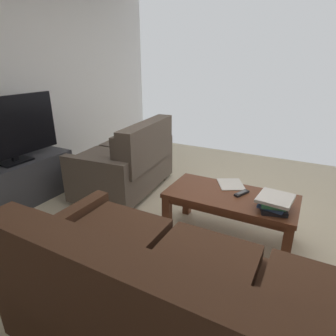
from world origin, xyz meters
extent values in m
cube|color=beige|center=(0.00, 0.00, 0.00)|extent=(5.20, 4.98, 0.01)
cube|color=silver|center=(2.60, 0.00, 1.38)|extent=(0.12, 4.98, 2.76)
cylinder|color=black|center=(0.68, 0.84, 0.03)|extent=(0.05, 0.05, 0.06)
cube|color=#472B1C|center=(-0.11, 1.22, 0.26)|extent=(1.76, 0.89, 0.39)
cube|color=#472B1C|center=(-0.69, 1.21, 0.50)|extent=(0.55, 0.77, 0.10)
cube|color=#472B1C|center=(-0.11, 1.20, 0.50)|extent=(0.55, 0.77, 0.10)
cube|color=#472B1C|center=(0.47, 1.19, 0.50)|extent=(0.55, 0.77, 0.10)
cube|color=#472B1C|center=(-0.10, 1.59, 0.63)|extent=(1.75, 0.20, 0.46)
cube|color=#472B1C|center=(-0.10, 1.48, 0.63)|extent=(0.53, 0.13, 0.33)
cube|color=#472B1C|center=(0.48, 1.47, 0.63)|extent=(0.53, 0.13, 0.33)
cube|color=#472B1C|center=(0.82, 1.21, 0.33)|extent=(0.11, 0.87, 0.55)
cylinder|color=black|center=(1.82, -0.76, 0.03)|extent=(0.05, 0.05, 0.06)
cylinder|color=black|center=(1.75, 0.12, 0.03)|extent=(0.05, 0.05, 0.06)
cylinder|color=black|center=(1.17, -0.82, 0.03)|extent=(0.05, 0.05, 0.06)
cylinder|color=black|center=(1.09, 0.06, 0.03)|extent=(0.05, 0.05, 0.06)
cube|color=brown|center=(1.46, -0.35, 0.25)|extent=(0.87, 1.11, 0.38)
cube|color=brown|center=(1.50, -0.61, 0.49)|extent=(0.72, 0.54, 0.10)
cube|color=brown|center=(1.46, -0.09, 0.49)|extent=(0.72, 0.54, 0.10)
cube|color=brown|center=(1.13, -0.38, 0.63)|extent=(0.27, 1.06, 0.49)
cube|color=brown|center=(1.26, -0.63, 0.63)|extent=(0.16, 0.48, 0.35)
cube|color=brown|center=(1.22, -0.11, 0.63)|extent=(0.16, 0.48, 0.35)
cube|color=brown|center=(1.51, -0.92, 0.32)|extent=(0.78, 0.17, 0.54)
cube|color=brown|center=(1.41, 0.22, 0.32)|extent=(0.78, 0.17, 0.54)
cube|color=brown|center=(0.02, 0.05, 0.42)|extent=(1.11, 0.54, 0.04)
cube|color=brown|center=(0.02, 0.05, 0.37)|extent=(1.02, 0.48, 0.05)
cube|color=brown|center=(-0.49, -0.17, 0.20)|extent=(0.07, 0.07, 0.40)
cube|color=brown|center=(0.53, -0.17, 0.20)|extent=(0.07, 0.07, 0.40)
cube|color=brown|center=(-0.49, 0.27, 0.20)|extent=(0.07, 0.07, 0.40)
cube|color=brown|center=(0.53, 0.27, 0.20)|extent=(0.07, 0.07, 0.40)
cube|color=#38383D|center=(2.25, 0.49, 0.25)|extent=(0.39, 1.22, 0.50)
cube|color=black|center=(2.36, 0.49, 0.25)|extent=(0.03, 1.03, 0.30)
cube|color=black|center=(2.27, 0.33, 0.25)|extent=(0.20, 0.24, 0.06)
cube|color=black|center=(2.25, 0.49, 0.51)|extent=(0.20, 0.32, 0.02)
cube|color=black|center=(2.25, 0.49, 0.55)|extent=(0.04, 0.06, 0.06)
cube|color=black|center=(2.25, 0.49, 0.88)|extent=(0.04, 1.10, 0.63)
cube|color=black|center=(2.27, 0.49, 0.88)|extent=(0.01, 1.07, 0.60)
cube|color=black|center=(-0.34, 0.14, 0.45)|extent=(0.25, 0.29, 0.03)
cube|color=#385693|center=(-0.34, 0.15, 0.48)|extent=(0.22, 0.25, 0.03)
cube|color=#337F51|center=(-0.33, 0.14, 0.51)|extent=(0.22, 0.30, 0.03)
cube|color=silver|center=(-0.35, 0.15, 0.54)|extent=(0.27, 0.29, 0.03)
cube|color=black|center=(-0.06, 0.00, 0.45)|extent=(0.10, 0.16, 0.02)
cube|color=#59595B|center=(-0.06, 0.00, 0.46)|extent=(0.07, 0.11, 0.00)
cube|color=silver|center=(0.08, -0.16, 0.44)|extent=(0.32, 0.33, 0.01)
camera|label=1|loc=(-0.51, 2.24, 1.53)|focal=30.07mm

